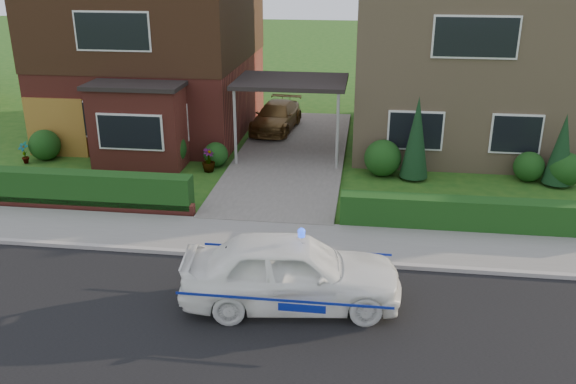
# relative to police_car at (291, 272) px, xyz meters

# --- Properties ---
(ground) EXTENTS (120.00, 120.00, 0.00)m
(ground) POSITION_rel_police_car_xyz_m (-1.27, -1.20, -0.76)
(ground) COLOR #1B4D14
(ground) RESTS_ON ground
(road) EXTENTS (60.00, 6.00, 0.02)m
(road) POSITION_rel_police_car_xyz_m (-1.27, -1.20, -0.76)
(road) COLOR black
(road) RESTS_ON ground
(kerb) EXTENTS (60.00, 0.16, 0.12)m
(kerb) POSITION_rel_police_car_xyz_m (-1.27, 1.85, -0.70)
(kerb) COLOR #9E9993
(kerb) RESTS_ON ground
(sidewalk) EXTENTS (60.00, 2.00, 0.10)m
(sidewalk) POSITION_rel_police_car_xyz_m (-1.27, 2.90, -0.71)
(sidewalk) COLOR slate
(sidewalk) RESTS_ON ground
(driveway) EXTENTS (3.80, 12.00, 0.12)m
(driveway) POSITION_rel_police_car_xyz_m (-1.27, 9.80, -0.70)
(driveway) COLOR #666059
(driveway) RESTS_ON ground
(house_left) EXTENTS (7.50, 9.53, 7.25)m
(house_left) POSITION_rel_police_car_xyz_m (-7.05, 12.70, 3.05)
(house_left) COLOR maroon
(house_left) RESTS_ON ground
(house_right) EXTENTS (7.50, 8.06, 7.25)m
(house_right) POSITION_rel_police_car_xyz_m (4.53, 12.79, 2.90)
(house_right) COLOR tan
(house_right) RESTS_ON ground
(carport_link) EXTENTS (3.80, 3.00, 2.77)m
(carport_link) POSITION_rel_police_car_xyz_m (-1.27, 9.75, 1.90)
(carport_link) COLOR black
(carport_link) RESTS_ON ground
(garage_door) EXTENTS (2.20, 0.10, 2.10)m
(garage_door) POSITION_rel_police_car_xyz_m (-9.51, 8.76, 0.29)
(garage_door) COLOR brown
(garage_door) RESTS_ON ground
(dwarf_wall) EXTENTS (7.70, 0.25, 0.36)m
(dwarf_wall) POSITION_rel_police_car_xyz_m (-7.07, 4.10, -0.58)
(dwarf_wall) COLOR maroon
(dwarf_wall) RESTS_ON ground
(hedge_left) EXTENTS (7.50, 0.55, 0.90)m
(hedge_left) POSITION_rel_police_car_xyz_m (-7.07, 4.25, -0.76)
(hedge_left) COLOR #173C13
(hedge_left) RESTS_ON ground
(hedge_right) EXTENTS (7.50, 0.55, 0.80)m
(hedge_right) POSITION_rel_police_car_xyz_m (4.53, 4.15, -0.76)
(hedge_right) COLOR #173C13
(hedge_right) RESTS_ON ground
(shrub_left_far) EXTENTS (1.08, 1.08, 1.08)m
(shrub_left_far) POSITION_rel_police_car_xyz_m (-9.77, 8.30, -0.22)
(shrub_left_far) COLOR #173C13
(shrub_left_far) RESTS_ON ground
(shrub_left_mid) EXTENTS (1.32, 1.32, 1.32)m
(shrub_left_mid) POSITION_rel_police_car_xyz_m (-5.27, 8.10, -0.10)
(shrub_left_mid) COLOR #173C13
(shrub_left_mid) RESTS_ON ground
(shrub_left_near) EXTENTS (0.84, 0.84, 0.84)m
(shrub_left_near) POSITION_rel_police_car_xyz_m (-3.67, 8.40, -0.34)
(shrub_left_near) COLOR #173C13
(shrub_left_near) RESTS_ON ground
(shrub_right_near) EXTENTS (1.20, 1.20, 1.20)m
(shrub_right_near) POSITION_rel_police_car_xyz_m (1.93, 8.20, -0.16)
(shrub_right_near) COLOR #173C13
(shrub_right_near) RESTS_ON ground
(shrub_right_mid) EXTENTS (0.96, 0.96, 0.96)m
(shrub_right_mid) POSITION_rel_police_car_xyz_m (6.53, 8.30, -0.28)
(shrub_right_mid) COLOR #173C13
(shrub_right_mid) RESTS_ON ground
(shrub_right_far) EXTENTS (1.08, 1.08, 1.08)m
(shrub_right_far) POSITION_rel_police_car_xyz_m (7.53, 8.00, -0.22)
(shrub_right_far) COLOR #173C13
(shrub_right_far) RESTS_ON ground
(conifer_a) EXTENTS (0.90, 0.90, 2.60)m
(conifer_a) POSITION_rel_police_car_xyz_m (2.93, 8.00, 0.54)
(conifer_a) COLOR black
(conifer_a) RESTS_ON ground
(conifer_b) EXTENTS (0.90, 0.90, 2.20)m
(conifer_b) POSITION_rel_police_car_xyz_m (7.33, 8.00, 0.34)
(conifer_b) COLOR black
(conifer_b) RESTS_ON ground
(police_car) EXTENTS (4.10, 4.63, 1.68)m
(police_car) POSITION_rel_police_car_xyz_m (0.00, 0.00, 0.00)
(police_car) COLOR white
(police_car) RESTS_ON ground
(driveway_car) EXTENTS (1.89, 3.86, 1.08)m
(driveway_car) POSITION_rel_police_car_xyz_m (-2.27, 12.91, -0.10)
(driveway_car) COLOR brown
(driveway_car) RESTS_ON driveway
(potted_plant_a) EXTENTS (0.47, 0.39, 0.76)m
(potted_plant_a) POSITION_rel_police_car_xyz_m (-10.27, 7.80, -0.38)
(potted_plant_a) COLOR gray
(potted_plant_a) RESTS_ON ground
(potted_plant_c) EXTENTS (0.55, 0.55, 0.78)m
(potted_plant_c) POSITION_rel_police_car_xyz_m (-3.77, 7.80, -0.37)
(potted_plant_c) COLOR gray
(potted_plant_c) RESTS_ON ground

